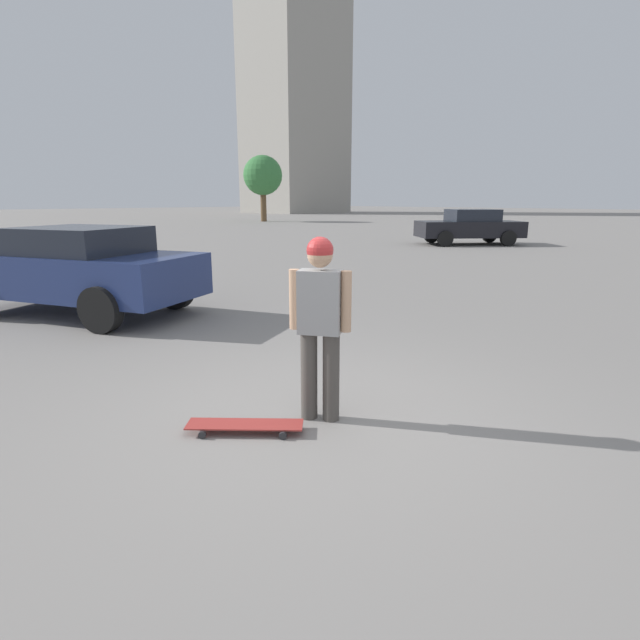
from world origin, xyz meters
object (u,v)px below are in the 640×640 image
(skateboard, at_px, (245,425))
(person, at_px, (320,317))
(car_parked_near, at_px, (79,268))
(car_parked_far, at_px, (470,226))

(skateboard, bearing_deg, person, -155.33)
(person, distance_m, car_parked_near, 5.85)
(car_parked_near, distance_m, car_parked_far, 17.10)
(car_parked_far, bearing_deg, car_parked_near, 47.06)
(person, bearing_deg, car_parked_near, 146.65)
(car_parked_far, bearing_deg, person, 64.96)
(skateboard, bearing_deg, car_parked_far, -110.19)
(skateboard, height_order, car_parked_far, car_parked_far)
(person, relative_size, car_parked_near, 0.36)
(skateboard, xyz_separation_m, car_parked_far, (7.63, -17.74, 0.71))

